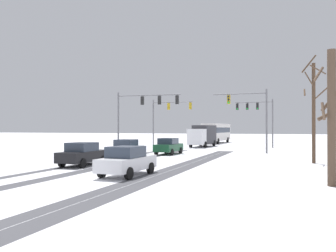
# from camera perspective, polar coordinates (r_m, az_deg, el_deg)

# --- Properties ---
(wheel_track_left_lane) EXTENTS (1.03, 34.45, 0.01)m
(wheel_track_left_lane) POSITION_cam_1_polar(r_m,az_deg,el_deg) (24.42, -9.29, -6.50)
(wheel_track_left_lane) COLOR #4C4C51
(wheel_track_left_lane) RESTS_ON ground
(wheel_track_right_lane) EXTENTS (0.97, 34.45, 0.01)m
(wheel_track_right_lane) POSITION_cam_1_polar(r_m,az_deg,el_deg) (22.32, 2.90, -7.08)
(wheel_track_right_lane) COLOR #4C4C51
(wheel_track_right_lane) RESTS_ON ground
(wheel_track_center) EXTENTS (0.76, 34.45, 0.01)m
(wheel_track_center) POSITION_cam_1_polar(r_m,az_deg,el_deg) (22.60, 0.69, -7.00)
(wheel_track_center) COLOR #4C4C51
(wheel_track_center) RESTS_ON ground
(wheel_track_oncoming) EXTENTS (0.74, 34.45, 0.01)m
(wheel_track_oncoming) POSITION_cam_1_polar(r_m,az_deg,el_deg) (25.69, -14.04, -6.19)
(wheel_track_oncoming) COLOR #4C4C51
(wheel_track_oncoming) RESTS_ON ground
(sidewalk_kerb_right) EXTENTS (4.00, 34.45, 0.12)m
(sidewalk_kerb_right) POSITION_cam_1_polar(r_m,az_deg,el_deg) (19.81, 17.51, -7.76)
(sidewalk_kerb_right) COLOR white
(sidewalk_kerb_right) RESTS_ON ground
(traffic_signal_far_left) EXTENTS (5.58, 0.55, 6.50)m
(traffic_signal_far_left) POSITION_cam_1_polar(r_m,az_deg,el_deg) (45.79, -0.24, 2.15)
(traffic_signal_far_left) COLOR slate
(traffic_signal_far_left) RESTS_ON ground
(traffic_signal_near_left) EXTENTS (7.06, 0.76, 6.50)m
(traffic_signal_near_left) POSITION_cam_1_polar(r_m,az_deg,el_deg) (36.30, -4.28, 3.13)
(traffic_signal_near_left) COLOR slate
(traffic_signal_near_left) RESTS_ON ground
(traffic_signal_far_right) EXTENTS (4.96, 0.44, 6.50)m
(traffic_signal_far_right) POSITION_cam_1_polar(r_m,az_deg,el_deg) (47.03, 14.82, 2.26)
(traffic_signal_far_right) COLOR slate
(traffic_signal_far_right) RESTS_ON ground
(traffic_signal_near_right) EXTENTS (5.43, 0.39, 6.50)m
(traffic_signal_near_right) POSITION_cam_1_polar(r_m,az_deg,el_deg) (35.07, 13.87, 2.55)
(traffic_signal_near_right) COLOR slate
(traffic_signal_near_right) RESTS_ON ground
(car_dark_green_lead) EXTENTS (1.92, 4.14, 1.62)m
(car_dark_green_lead) POSITION_cam_1_polar(r_m,az_deg,el_deg) (33.99, 0.09, -3.40)
(car_dark_green_lead) COLOR #194C2D
(car_dark_green_lead) RESTS_ON ground
(car_silver_second) EXTENTS (2.01, 4.19, 1.62)m
(car_silver_second) POSITION_cam_1_polar(r_m,az_deg,el_deg) (30.08, -6.97, -3.79)
(car_silver_second) COLOR #B7BABF
(car_silver_second) RESTS_ON ground
(car_black_third) EXTENTS (1.84, 4.10, 1.62)m
(car_black_third) POSITION_cam_1_polar(r_m,az_deg,el_deg) (24.34, -14.12, -4.59)
(car_black_third) COLOR black
(car_black_third) RESTS_ON ground
(car_white_fourth) EXTENTS (1.97, 4.17, 1.62)m
(car_white_fourth) POSITION_cam_1_polar(r_m,az_deg,el_deg) (18.86, -6.93, -5.83)
(car_white_fourth) COLOR silver
(car_white_fourth) RESTS_ON ground
(bus_oncoming) EXTENTS (3.05, 11.10, 3.38)m
(bus_oncoming) POSITION_cam_1_polar(r_m,az_deg,el_deg) (60.22, 8.18, -0.95)
(bus_oncoming) COLOR silver
(bus_oncoming) RESTS_ON ground
(box_truck_delivery) EXTENTS (2.51, 7.48, 3.02)m
(box_truck_delivery) POSITION_cam_1_polar(r_m,az_deg,el_deg) (47.99, 5.86, -1.53)
(box_truck_delivery) COLOR silver
(box_truck_delivery) RESTS_ON ground
(bare_tree_sidewalk_near) EXTENTS (1.60, 1.34, 6.17)m
(bare_tree_sidewalk_near) POSITION_cam_1_polar(r_m,az_deg,el_deg) (17.02, 25.87, 1.84)
(bare_tree_sidewalk_near) COLOR brown
(bare_tree_sidewalk_near) RESTS_ON ground
(bare_tree_sidewalk_mid) EXTENTS (2.06, 2.05, 8.23)m
(bare_tree_sidewalk_mid) POSITION_cam_1_polar(r_m,az_deg,el_deg) (27.48, 23.26, 2.76)
(bare_tree_sidewalk_mid) COLOR #4C3828
(bare_tree_sidewalk_mid) RESTS_ON ground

